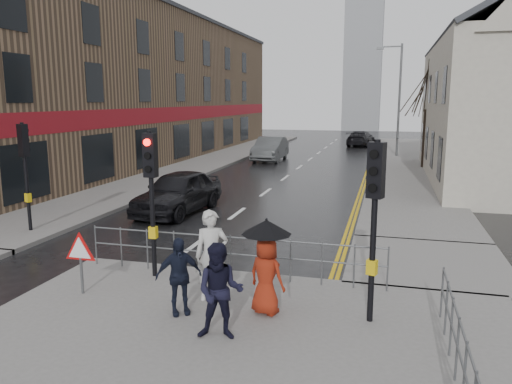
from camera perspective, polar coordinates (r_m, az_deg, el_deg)
The scene contains 23 objects.
ground at distance 12.14m, azimuth -12.73°, elevation -10.13°, with size 120.00×120.00×0.00m, color black.
near_pavement at distance 8.09m, azimuth -4.79°, elevation -20.43°, with size 10.00×9.00×0.14m, color #605E5B.
left_pavement at distance 35.34m, azimuth -4.89°, elevation 3.74°, with size 4.00×44.00×0.14m, color #605E5B.
right_pavement at distance 35.28m, azimuth 16.61°, elevation 3.32°, with size 4.00×40.00×0.14m, color #605E5B.
pavement_bridge_right at distance 13.71m, azimuth 18.98°, elevation -7.71°, with size 4.00×4.20×0.14m, color #605E5B.
building_left_terrace at distance 36.44m, azimuth -13.90°, elevation 11.44°, with size 8.00×42.00×10.00m, color brown.
church_tower at distance 72.28m, azimuth 12.14°, elevation 14.09°, with size 5.00×5.00×18.00m, color gray.
traffic_signal_near_left at distance 11.59m, azimuth -11.90°, elevation 1.52°, with size 0.28×0.27×3.40m.
traffic_signal_near_right at distance 9.19m, azimuth 13.43°, elevation -0.86°, with size 0.34×0.33×3.40m.
traffic_signal_far_left at distance 17.06m, azimuth -24.92°, elevation 3.60°, with size 0.34×0.33×3.40m.
guard_railing_front at distance 11.66m, azimuth -2.94°, elevation -6.28°, with size 7.14×0.04×1.00m.
guard_railing_side at distance 8.09m, azimuth 22.11°, elevation -15.00°, with size 0.04×4.54×1.00m.
warning_sign at distance 11.23m, azimuth -19.46°, elevation -6.57°, with size 0.80×0.07×1.35m.
street_lamp at distance 38.02m, azimuth 15.82°, elevation 10.86°, with size 1.83×0.25×8.00m.
tree_near at distance 32.10m, azimuth 19.05°, elevation 11.59°, with size 2.40×2.40×6.58m.
tree_far at distance 40.10m, azimuth 18.93°, elevation 10.25°, with size 2.40×2.40×5.64m.
pedestrian_a at distance 10.35m, azimuth -5.10°, elevation -7.22°, with size 0.69×0.45×1.88m, color #B8B7B3.
pedestrian_b at distance 8.73m, azimuth -4.13°, elevation -11.27°, with size 0.83×0.64×1.70m, color black.
pedestrian_with_umbrella at distance 9.60m, azimuth 1.19°, elevation -7.81°, with size 0.96×0.96×1.86m.
pedestrian_d at distance 9.79m, azimuth -8.84°, elevation -9.47°, with size 0.89×0.37×1.52m, color black.
car_parked at distance 19.01m, azimuth -8.91°, elevation 0.00°, with size 1.88×4.68×1.59m, color black.
car_mid at distance 35.10m, azimuth 1.63°, elevation 4.96°, with size 1.74×4.99×1.65m, color #444748.
car_far at distance 47.18m, azimuth 11.87°, elevation 6.02°, with size 1.96×4.81×1.40m, color black.
Camera 1 is at (5.39, -10.02, 4.23)m, focal length 35.00 mm.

